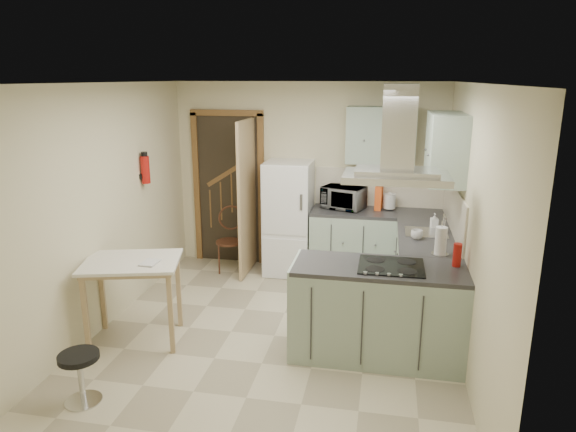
% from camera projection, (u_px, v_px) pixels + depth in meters
% --- Properties ---
extents(floor, '(4.20, 4.20, 0.00)m').
position_uv_depth(floor, '(274.00, 336.00, 5.23)').
color(floor, beige).
rests_on(floor, ground).
extents(ceiling, '(4.20, 4.20, 0.00)m').
position_uv_depth(ceiling, '(272.00, 83.00, 4.58)').
color(ceiling, silver).
rests_on(ceiling, back_wall).
extents(back_wall, '(3.60, 0.00, 3.60)m').
position_uv_depth(back_wall, '(307.00, 177.00, 6.90)').
color(back_wall, beige).
rests_on(back_wall, floor).
extents(left_wall, '(0.00, 4.20, 4.20)m').
position_uv_depth(left_wall, '(102.00, 209.00, 5.24)').
color(left_wall, beige).
rests_on(left_wall, floor).
extents(right_wall, '(0.00, 4.20, 4.20)m').
position_uv_depth(right_wall, '(470.00, 228.00, 4.57)').
color(right_wall, beige).
rests_on(right_wall, floor).
extents(doorway, '(1.10, 0.12, 2.10)m').
position_uv_depth(doorway, '(229.00, 189.00, 7.12)').
color(doorway, brown).
rests_on(doorway, floor).
extents(fridge, '(0.60, 0.60, 1.50)m').
position_uv_depth(fridge, '(289.00, 218.00, 6.78)').
color(fridge, white).
rests_on(fridge, floor).
extents(counter_back, '(1.08, 0.60, 0.90)m').
position_uv_depth(counter_back, '(353.00, 243.00, 6.70)').
color(counter_back, '#9EB2A0').
rests_on(counter_back, floor).
extents(counter_right, '(0.60, 1.95, 0.90)m').
position_uv_depth(counter_right, '(422.00, 266.00, 5.90)').
color(counter_right, '#9EB2A0').
rests_on(counter_right, floor).
extents(splashback, '(1.68, 0.02, 0.50)m').
position_uv_depth(splashback, '(379.00, 187.00, 6.73)').
color(splashback, beige).
rests_on(splashback, counter_back).
extents(wall_cabinet_back, '(0.85, 0.35, 0.70)m').
position_uv_depth(wall_cabinet_back, '(381.00, 135.00, 6.40)').
color(wall_cabinet_back, '#9EB2A0').
rests_on(wall_cabinet_back, back_wall).
extents(wall_cabinet_right, '(0.35, 0.90, 0.70)m').
position_uv_depth(wall_cabinet_right, '(446.00, 148.00, 5.25)').
color(wall_cabinet_right, '#9EB2A0').
rests_on(wall_cabinet_right, right_wall).
extents(peninsula, '(1.55, 0.65, 0.90)m').
position_uv_depth(peninsula, '(378.00, 311.00, 4.76)').
color(peninsula, '#9EB2A0').
rests_on(peninsula, floor).
extents(hob, '(0.58, 0.50, 0.01)m').
position_uv_depth(hob, '(391.00, 266.00, 4.62)').
color(hob, black).
rests_on(hob, peninsula).
extents(extractor_hood, '(0.90, 0.55, 0.10)m').
position_uv_depth(extractor_hood, '(396.00, 177.00, 4.41)').
color(extractor_hood, silver).
rests_on(extractor_hood, ceiling).
extents(sink, '(0.45, 0.40, 0.01)m').
position_uv_depth(sink, '(426.00, 232.00, 5.62)').
color(sink, silver).
rests_on(sink, counter_right).
extents(fire_extinguisher, '(0.10, 0.10, 0.32)m').
position_uv_depth(fire_extinguisher, '(145.00, 170.00, 6.01)').
color(fire_extinguisher, '#B2140F').
rests_on(fire_extinguisher, left_wall).
extents(drop_leaf_table, '(1.04, 0.89, 0.84)m').
position_uv_depth(drop_leaf_table, '(135.00, 301.00, 5.05)').
color(drop_leaf_table, tan).
rests_on(drop_leaf_table, floor).
extents(bentwood_chair, '(0.45, 0.45, 0.79)m').
position_uv_depth(bentwood_chair, '(229.00, 242.00, 6.93)').
color(bentwood_chair, '#4F301A').
rests_on(bentwood_chair, floor).
extents(stool, '(0.35, 0.35, 0.43)m').
position_uv_depth(stool, '(81.00, 378.00, 4.12)').
color(stool, black).
rests_on(stool, floor).
extents(microwave, '(0.61, 0.50, 0.29)m').
position_uv_depth(microwave, '(343.00, 198.00, 6.63)').
color(microwave, black).
rests_on(microwave, counter_back).
extents(kettle, '(0.21, 0.21, 0.23)m').
position_uv_depth(kettle, '(390.00, 201.00, 6.58)').
color(kettle, silver).
rests_on(kettle, counter_back).
extents(cereal_box, '(0.10, 0.21, 0.31)m').
position_uv_depth(cereal_box, '(379.00, 198.00, 6.59)').
color(cereal_box, '#ED561B').
rests_on(cereal_box, counter_back).
extents(soap_bottle, '(0.09, 0.09, 0.17)m').
position_uv_depth(soap_bottle, '(434.00, 221.00, 5.78)').
color(soap_bottle, '#AAABB7').
rests_on(soap_bottle, counter_right).
extents(paper_towel, '(0.15, 0.15, 0.28)m').
position_uv_depth(paper_towel, '(441.00, 240.00, 4.90)').
color(paper_towel, silver).
rests_on(paper_towel, counter_right).
extents(cup, '(0.16, 0.16, 0.10)m').
position_uv_depth(cup, '(417.00, 235.00, 5.39)').
color(cup, silver).
rests_on(cup, counter_right).
extents(red_bottle, '(0.10, 0.10, 0.21)m').
position_uv_depth(red_bottle, '(457.00, 255.00, 4.60)').
color(red_bottle, '#AA150E').
rests_on(red_bottle, peninsula).
extents(book, '(0.15, 0.21, 0.09)m').
position_uv_depth(book, '(143.00, 258.00, 4.86)').
color(book, '#90303C').
rests_on(book, drop_leaf_table).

